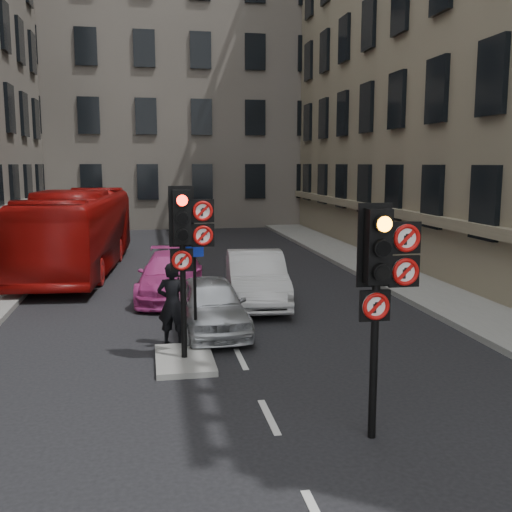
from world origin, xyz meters
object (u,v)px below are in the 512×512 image
object	(u,v)px
signal_far	(186,235)
car_silver	(211,305)
car_white	(256,278)
motorcycle	(181,295)
motorcyclist	(172,304)
bus_red	(79,231)
info_sign	(195,279)
signal_near	(382,271)
car_pink	(171,276)

from	to	relation	value
signal_far	car_silver	xyz separation A→B (m)	(0.72, 2.30, -2.03)
car_white	motorcycle	bearing A→B (deg)	-153.52
motorcycle	motorcyclist	world-z (taller)	motorcyclist
bus_red	info_sign	bearing A→B (deg)	-67.01
car_silver	motorcyclist	size ratio (longest dim) A/B	2.04
bus_red	signal_near	bearing A→B (deg)	-64.37
car_white	info_sign	distance (m)	4.87
motorcycle	car_silver	bearing A→B (deg)	-80.81
signal_near	info_sign	xyz separation A→B (m)	(-2.39, 4.74, -0.95)
signal_far	motorcycle	world-z (taller)	signal_far
signal_far	car_white	world-z (taller)	signal_far
signal_far	info_sign	size ratio (longest dim) A/B	1.53
signal_far	car_white	size ratio (longest dim) A/B	0.76
bus_red	motorcyclist	xyz separation A→B (m)	(3.12, -10.28, -0.61)
signal_far	motorcycle	bearing A→B (deg)	88.86
car_silver	motorcycle	xyz separation A→B (m)	(-0.64, 1.84, -0.14)
signal_near	motorcyclist	size ratio (longest dim) A/B	1.85
car_silver	motorcycle	size ratio (longest dim) A/B	2.22
car_white	info_sign	world-z (taller)	info_sign
info_sign	motorcycle	bearing A→B (deg)	78.63
car_white	motorcycle	size ratio (longest dim) A/B	2.64
signal_near	car_white	bearing A→B (deg)	91.55
car_silver	car_white	size ratio (longest dim) A/B	0.84
signal_far	car_white	distance (m)	5.87
car_pink	motorcycle	distance (m)	2.19
motorcyclist	info_sign	distance (m)	0.98
car_silver	car_white	world-z (taller)	car_white
car_silver	car_white	xyz separation A→B (m)	(1.63, 2.72, 0.10)
car_white	motorcycle	world-z (taller)	car_white
car_white	car_silver	bearing A→B (deg)	-115.73
signal_far	car_pink	distance (m)	6.63
signal_far	motorcyclist	size ratio (longest dim) A/B	1.85
motorcyclist	info_sign	bearing A→B (deg)	148.00
signal_near	car_silver	xyz separation A→B (m)	(-1.88, 6.30, -1.91)
motorcyclist	bus_red	bearing A→B (deg)	-56.10
signal_near	bus_red	size ratio (longest dim) A/B	0.32
car_pink	signal_near	bearing A→B (deg)	-69.41
car_pink	info_sign	bearing A→B (deg)	-80.87
info_sign	signal_near	bearing A→B (deg)	-76.85
signal_near	signal_far	xyz separation A→B (m)	(-2.60, 4.00, 0.12)
motorcyclist	signal_near	bearing A→B (deg)	135.45
car_silver	car_white	bearing A→B (deg)	56.59
motorcycle	info_sign	bearing A→B (deg)	-97.78
car_silver	car_pink	distance (m)	4.10
bus_red	info_sign	xyz separation A→B (m)	(3.60, -10.83, 0.05)
motorcyclist	info_sign	size ratio (longest dim) A/B	0.83
car_silver	motorcyclist	world-z (taller)	motorcyclist
signal_near	bus_red	bearing A→B (deg)	111.03
signal_far	info_sign	world-z (taller)	signal_far
signal_far	car_pink	world-z (taller)	signal_far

